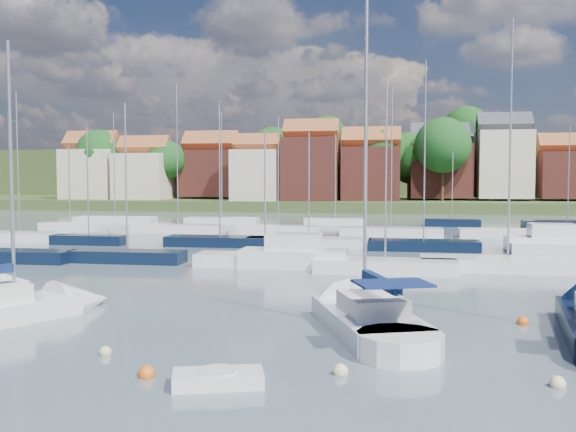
# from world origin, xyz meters

# --- Properties ---
(ground) EXTENTS (260.00, 260.00, 0.00)m
(ground) POSITION_xyz_m (0.00, 40.00, 0.00)
(ground) COLOR #475961
(ground) RESTS_ON ground
(sailboat_left) EXTENTS (6.45, 9.07, 12.41)m
(sailboat_left) POSITION_xyz_m (-14.13, 3.29, 0.37)
(sailboat_left) COLOR silver
(sailboat_left) RESTS_ON ground
(sailboat_centre) EXTENTS (6.42, 11.26, 14.88)m
(sailboat_centre) POSITION_xyz_m (-0.18, 4.31, 0.36)
(sailboat_centre) COLOR silver
(sailboat_centre) RESTS_ON ground
(tender) EXTENTS (2.79, 1.88, 0.55)m
(tender) POSITION_xyz_m (-3.70, -3.84, 0.21)
(tender) COLOR silver
(tender) RESTS_ON ground
(buoy_b) EXTENTS (0.51, 0.51, 0.51)m
(buoy_b) POSITION_xyz_m (-6.01, -3.41, 0.00)
(buoy_b) COLOR #D85914
(buoy_b) RESTS_ON ground
(buoy_c) EXTENTS (0.41, 0.41, 0.41)m
(buoy_c) POSITION_xyz_m (-8.29, -1.37, 0.00)
(buoy_c) COLOR beige
(buoy_c) RESTS_ON ground
(buoy_d) EXTENTS (0.47, 0.47, 0.47)m
(buoy_d) POSITION_xyz_m (-0.35, -2.20, 0.00)
(buoy_d) COLOR beige
(buoy_d) RESTS_ON ground
(buoy_e) EXTENTS (0.46, 0.46, 0.46)m
(buoy_e) POSITION_xyz_m (6.34, 5.57, 0.00)
(buoy_e) COLOR #D85914
(buoy_e) RESTS_ON ground
(buoy_h) EXTENTS (0.45, 0.45, 0.45)m
(buoy_h) POSITION_xyz_m (5.82, -2.33, 0.00)
(buoy_h) COLOR beige
(buoy_h) RESTS_ON ground
(marina_field) EXTENTS (79.62, 41.41, 15.93)m
(marina_field) POSITION_xyz_m (1.91, 35.15, 0.43)
(marina_field) COLOR silver
(marina_field) RESTS_ON ground
(far_shore_town) EXTENTS (212.46, 90.00, 22.27)m
(far_shore_town) POSITION_xyz_m (2.23, 132.67, 4.61)
(far_shore_town) COLOR #3C4924
(far_shore_town) RESTS_ON ground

